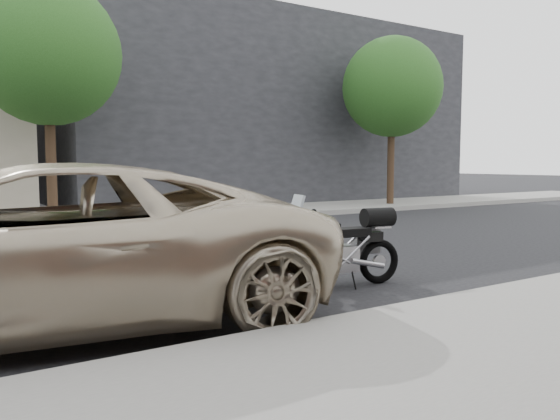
# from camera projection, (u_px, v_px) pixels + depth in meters

# --- Properties ---
(ground) EXTENTS (120.00, 120.00, 0.00)m
(ground) POSITION_uv_depth(u_px,v_px,m) (245.00, 257.00, 9.16)
(ground) COLOR black
(ground) RESTS_ON ground
(far_sidewalk) EXTENTS (44.00, 3.00, 0.15)m
(far_sidewalk) POSITION_uv_depth(u_px,v_px,m) (129.00, 219.00, 14.63)
(far_sidewalk) COLOR gray
(far_sidewalk) RESTS_ON ground
(far_building_dark) EXTENTS (16.00, 11.00, 7.00)m
(far_building_dark) POSITION_uv_depth(u_px,v_px,m) (238.00, 119.00, 23.95)
(far_building_dark) COLOR #232328
(far_building_dark) RESTS_ON ground
(street_tree_left) EXTENTS (3.40, 3.40, 5.70)m
(street_tree_left) POSITION_uv_depth(u_px,v_px,m) (392.00, 87.00, 18.64)
(street_tree_left) COLOR #3B291B
(street_tree_left) RESTS_ON far_sidewalk
(street_tree_mid) EXTENTS (3.40, 3.40, 5.70)m
(street_tree_mid) POSITION_uv_depth(u_px,v_px,m) (47.00, 53.00, 12.79)
(street_tree_mid) COLOR #3B291B
(street_tree_mid) RESTS_ON far_sidewalk
(motorcycle) EXTENTS (1.88, 0.64, 1.20)m
(motorcycle) POSITION_uv_depth(u_px,v_px,m) (343.00, 246.00, 6.92)
(motorcycle) COLOR black
(motorcycle) RESTS_ON ground
(minivan) EXTENTS (6.02, 3.47, 1.58)m
(minivan) POSITION_uv_depth(u_px,v_px,m) (31.00, 247.00, 5.13)
(minivan) COLOR #BDAD93
(minivan) RESTS_ON ground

